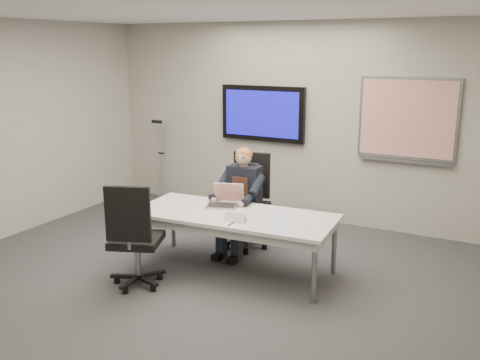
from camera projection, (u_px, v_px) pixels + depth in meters
The scene contains 13 objects.
floor at pixel (180, 296), 5.39m from camera, with size 6.00×6.00×0.02m, color #393A3C.
ceiling at pixel (171, 6), 4.71m from camera, with size 6.00×6.00×0.02m, color white.
wall_back at pixel (296, 122), 7.62m from camera, with size 6.00×0.02×2.80m, color #A6A296.
conference_table at pixel (235, 220), 5.85m from camera, with size 2.25×1.06×0.68m.
tv_display at pixel (263, 114), 7.78m from camera, with size 1.30×0.09×0.80m.
whiteboard at pixel (407, 120), 6.86m from camera, with size 1.25×0.08×1.10m.
office_chair_far at pixel (247, 218), 6.68m from camera, with size 0.64×0.64×1.17m.
office_chair_near at pixel (136, 255), 5.54m from camera, with size 0.70×0.70×1.13m.
seated_person at pixel (238, 212), 6.42m from camera, with size 0.40×0.69×1.28m.
crutch at pixel (162, 159), 8.64m from camera, with size 0.18×0.31×1.36m, color #A7A9AE, non-canonical shape.
laptop at pixel (225, 200), 6.13m from camera, with size 0.41×0.43×0.25m.
name_tent at pixel (235, 217), 5.56m from camera, with size 0.23×0.06×0.09m, color white, non-canonical shape.
pen at pixel (231, 224), 5.48m from camera, with size 0.01×0.01×0.13m, color black.
Camera 1 is at (2.86, -4.08, 2.45)m, focal length 40.00 mm.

